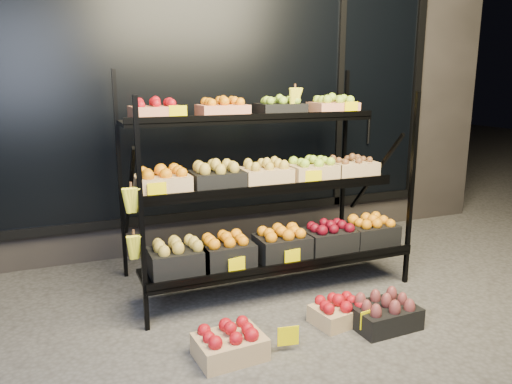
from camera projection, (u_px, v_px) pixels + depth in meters
name	position (u px, v px, depth m)	size (l,w,h in m)	color
ground	(301.00, 314.00, 3.45)	(24.00, 24.00, 0.00)	#514F4C
building	(195.00, 63.00, 5.40)	(6.00, 2.08, 3.50)	#2D2826
display_rack	(266.00, 186.00, 3.81)	(2.18, 1.02, 1.66)	black
tag_floor_a	(288.00, 342.00, 2.97)	(0.13, 0.01, 0.12)	#E5D000
tag_floor_b	(368.00, 325.00, 3.18)	(0.13, 0.01, 0.12)	#E5D000
floor_crate_left	(230.00, 343.00, 2.90)	(0.41, 0.32, 0.20)	tan
floor_crate_midright	(338.00, 311.00, 3.32)	(0.38, 0.30, 0.18)	tan
floor_crate_right	(384.00, 312.00, 3.26)	(0.43, 0.32, 0.21)	black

